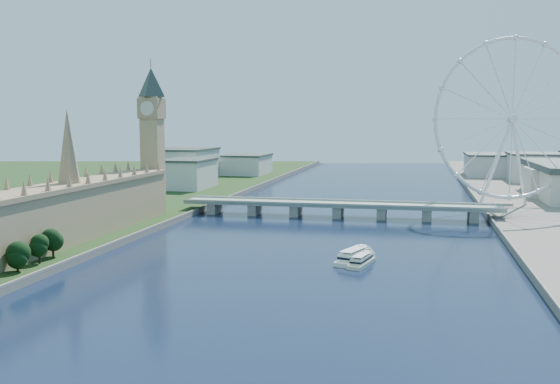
% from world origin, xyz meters
% --- Properties ---
extents(parliament_range, '(24.00, 200.00, 70.00)m').
position_xyz_m(parliament_range, '(-128.00, 170.00, 18.48)').
color(parliament_range, tan).
rests_on(parliament_range, ground).
extents(big_ben, '(20.02, 20.02, 110.00)m').
position_xyz_m(big_ben, '(-128.00, 278.00, 66.57)').
color(big_ben, tan).
rests_on(big_ben, ground).
extents(westminster_bridge, '(220.00, 22.00, 9.50)m').
position_xyz_m(westminster_bridge, '(0.00, 300.00, 6.63)').
color(westminster_bridge, gray).
rests_on(westminster_bridge, ground).
extents(london_eye, '(113.60, 39.12, 124.30)m').
position_xyz_m(london_eye, '(119.98, 355.08, 67.52)').
color(london_eye, silver).
rests_on(london_eye, ground).
extents(city_skyline, '(505.00, 280.00, 32.00)m').
position_xyz_m(city_skyline, '(39.22, 560.08, 16.96)').
color(city_skyline, beige).
rests_on(city_skyline, ground).
extents(tour_boat_near, '(12.32, 26.65, 5.67)m').
position_xyz_m(tour_boat_near, '(28.64, 154.86, 0.00)').
color(tour_boat_near, beige).
rests_on(tour_boat_near, ground).
extents(tour_boat_far, '(18.16, 31.89, 6.87)m').
position_xyz_m(tour_boat_far, '(24.65, 160.94, 0.00)').
color(tour_boat_far, white).
rests_on(tour_boat_far, ground).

